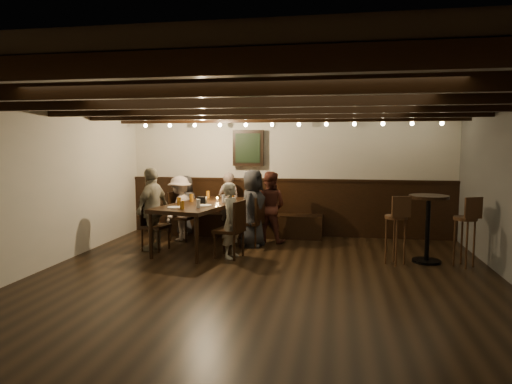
% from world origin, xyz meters
% --- Properties ---
extents(room, '(7.00, 7.00, 7.00)m').
position_xyz_m(room, '(-0.29, 2.21, 1.07)').
color(room, black).
rests_on(room, ground).
extents(dining_table, '(1.37, 2.28, 0.80)m').
position_xyz_m(dining_table, '(-1.34, 2.04, 0.73)').
color(dining_table, black).
rests_on(dining_table, floor).
extents(chair_left_near, '(0.50, 0.50, 0.92)m').
position_xyz_m(chair_left_near, '(-1.95, 2.62, 0.28)').
color(chair_left_near, black).
rests_on(chair_left_near, floor).
extents(chair_left_far, '(0.48, 0.48, 0.88)m').
position_xyz_m(chair_left_far, '(-2.14, 1.74, 0.27)').
color(chair_left_far, black).
rests_on(chair_left_far, floor).
extents(chair_right_near, '(0.48, 0.48, 0.90)m').
position_xyz_m(chair_right_near, '(-0.55, 2.33, 0.27)').
color(chair_right_near, black).
rests_on(chair_right_near, floor).
extents(chair_right_far, '(0.50, 0.50, 0.93)m').
position_xyz_m(chair_right_far, '(-0.73, 1.45, 0.28)').
color(chair_right_far, black).
rests_on(chair_right_far, floor).
extents(person_bench_left, '(0.65, 0.49, 1.20)m').
position_xyz_m(person_bench_left, '(-2.04, 3.10, 0.60)').
color(person_bench_left, '#29292B').
rests_on(person_bench_left, floor).
extents(person_bench_centre, '(0.52, 0.39, 1.28)m').
position_xyz_m(person_bench_centre, '(-1.13, 3.06, 0.64)').
color(person_bench_centre, slate).
rests_on(person_bench_centre, floor).
extents(person_bench_right, '(0.73, 0.62, 1.33)m').
position_xyz_m(person_bench_right, '(-0.28, 2.73, 0.66)').
color(person_bench_right, '#51251B').
rests_on(person_bench_right, floor).
extents(person_left_near, '(0.61, 0.87, 1.23)m').
position_xyz_m(person_left_near, '(-1.98, 2.63, 0.61)').
color(person_left_near, '#A9988F').
rests_on(person_left_near, floor).
extents(person_left_far, '(0.51, 0.89, 1.43)m').
position_xyz_m(person_left_far, '(-2.17, 1.75, 0.72)').
color(person_left_far, gray).
rests_on(person_left_far, floor).
extents(person_right_near, '(0.57, 0.75, 1.38)m').
position_xyz_m(person_right_near, '(-0.51, 2.32, 0.69)').
color(person_right_near, '#242427').
rests_on(person_right_near, floor).
extents(person_right_far, '(0.38, 0.49, 1.22)m').
position_xyz_m(person_right_far, '(-0.70, 1.44, 0.61)').
color(person_right_far, '#A19C88').
rests_on(person_right_far, floor).
extents(pint_a, '(0.07, 0.07, 0.14)m').
position_xyz_m(pint_a, '(-1.47, 2.78, 0.87)').
color(pint_a, '#BF7219').
rests_on(pint_a, dining_table).
extents(pint_b, '(0.07, 0.07, 0.14)m').
position_xyz_m(pint_b, '(-0.96, 2.62, 0.87)').
color(pint_b, '#BF7219').
rests_on(pint_b, dining_table).
extents(pint_c, '(0.07, 0.07, 0.14)m').
position_xyz_m(pint_c, '(-1.61, 2.19, 0.87)').
color(pint_c, '#BF7219').
rests_on(pint_c, dining_table).
extents(pint_d, '(0.07, 0.07, 0.14)m').
position_xyz_m(pint_d, '(-1.01, 2.17, 0.87)').
color(pint_d, silver).
rests_on(pint_d, dining_table).
extents(pint_e, '(0.07, 0.07, 0.14)m').
position_xyz_m(pint_e, '(-1.65, 1.64, 0.87)').
color(pint_e, '#BF7219').
rests_on(pint_e, dining_table).
extents(pint_f, '(0.07, 0.07, 0.14)m').
position_xyz_m(pint_f, '(-1.26, 1.46, 0.87)').
color(pint_f, silver).
rests_on(pint_f, dining_table).
extents(pint_g, '(0.07, 0.07, 0.14)m').
position_xyz_m(pint_g, '(-1.45, 1.24, 0.87)').
color(pint_g, '#BF7219').
rests_on(pint_g, dining_table).
extents(plate_near, '(0.24, 0.24, 0.01)m').
position_xyz_m(plate_near, '(-1.63, 1.38, 0.81)').
color(plate_near, white).
rests_on(plate_near, dining_table).
extents(plate_far, '(0.24, 0.24, 0.01)m').
position_xyz_m(plate_far, '(-1.23, 1.71, 0.81)').
color(plate_far, white).
rests_on(plate_far, dining_table).
extents(condiment_caddy, '(0.15, 0.10, 0.12)m').
position_xyz_m(condiment_caddy, '(-1.35, 1.99, 0.86)').
color(condiment_caddy, black).
rests_on(condiment_caddy, dining_table).
extents(candle, '(0.05, 0.05, 0.05)m').
position_xyz_m(candle, '(-1.16, 2.31, 0.82)').
color(candle, beige).
rests_on(candle, dining_table).
extents(high_top_table, '(0.59, 0.59, 1.05)m').
position_xyz_m(high_top_table, '(2.35, 1.68, 0.69)').
color(high_top_table, black).
rests_on(high_top_table, floor).
extents(bar_stool_left, '(0.36, 0.38, 1.06)m').
position_xyz_m(bar_stool_left, '(1.85, 1.47, 0.40)').
color(bar_stool_left, '#321D10').
rests_on(bar_stool_left, floor).
extents(bar_stool_right, '(0.37, 0.39, 1.06)m').
position_xyz_m(bar_stool_right, '(2.85, 1.52, 0.40)').
color(bar_stool_right, '#321D10').
rests_on(bar_stool_right, floor).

